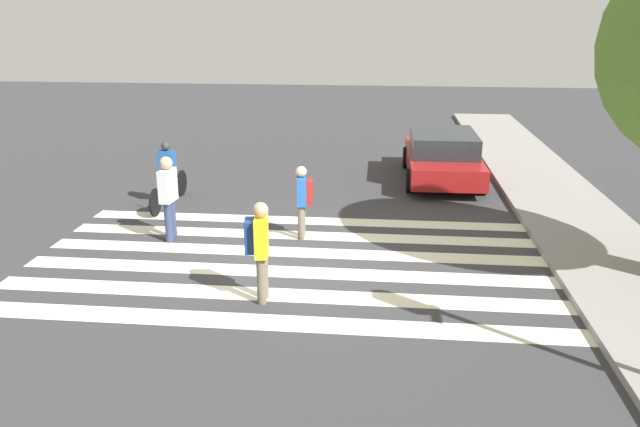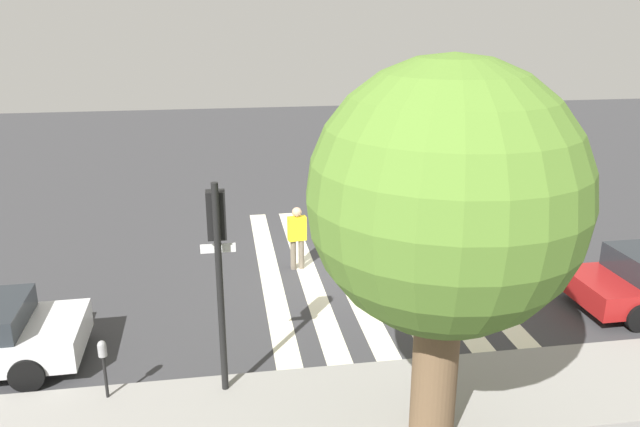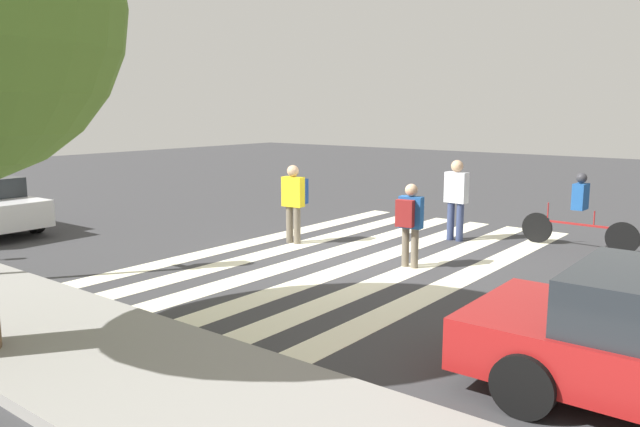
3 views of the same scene
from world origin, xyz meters
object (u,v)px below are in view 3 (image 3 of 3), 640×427
at_px(pedestrian_adult_tall_backpack, 410,219).
at_px(cyclist_mid_street, 579,208).
at_px(pedestrian_adult_blue_shirt, 456,195).
at_px(pedestrian_child_with_backpack, 295,198).

relative_size(pedestrian_adult_tall_backpack, cyclist_mid_street, 0.65).
distance_m(pedestrian_adult_tall_backpack, cyclist_mid_street, 4.16).
distance_m(pedestrian_adult_blue_shirt, cyclist_mid_street, 2.58).
relative_size(pedestrian_adult_tall_backpack, pedestrian_child_with_backpack, 0.91).
bearing_deg(pedestrian_adult_tall_backpack, pedestrian_child_with_backpack, 165.69).
height_order(pedestrian_adult_blue_shirt, cyclist_mid_street, pedestrian_adult_blue_shirt).
distance_m(pedestrian_child_with_backpack, cyclist_mid_street, 6.08).
height_order(pedestrian_adult_tall_backpack, cyclist_mid_street, cyclist_mid_street).
height_order(pedestrian_child_with_backpack, cyclist_mid_street, pedestrian_child_with_backpack).
bearing_deg(pedestrian_adult_tall_backpack, pedestrian_adult_blue_shirt, 90.41).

